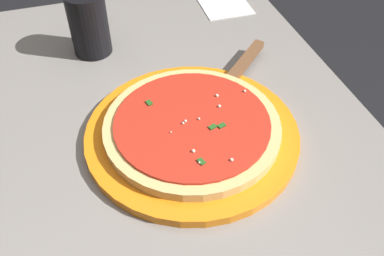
{
  "coord_description": "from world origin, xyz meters",
  "views": [
    {
      "loc": [
        -0.46,
        0.09,
        1.22
      ],
      "look_at": [
        -0.01,
        -0.05,
        0.75
      ],
      "focal_mm": 39.79,
      "sensor_mm": 36.0,
      "label": 1
    }
  ],
  "objects": [
    {
      "name": "cup_tall_drink",
      "position": [
        0.27,
        0.07,
        0.79
      ],
      "size": [
        0.07,
        0.07,
        0.12
      ],
      "primitive_type": "cylinder",
      "color": "black",
      "rests_on": "restaurant_table"
    },
    {
      "name": "pizza",
      "position": [
        -0.01,
        -0.05,
        0.76
      ],
      "size": [
        0.28,
        0.28,
        0.02
      ],
      "color": "#DBB26B",
      "rests_on": "serving_plate"
    },
    {
      "name": "napkin_folded_right",
      "position": [
        0.38,
        -0.25,
        0.73
      ],
      "size": [
        0.13,
        0.11,
        0.0
      ],
      "primitive_type": "cube",
      "rotation": [
        0.0,
        0.0,
        -0.02
      ],
      "color": "white",
      "rests_on": "restaurant_table"
    },
    {
      "name": "pizza_server",
      "position": [
        0.1,
        -0.17,
        0.75
      ],
      "size": [
        0.18,
        0.19,
        0.01
      ],
      "color": "silver",
      "rests_on": "serving_plate"
    },
    {
      "name": "restaurant_table",
      "position": [
        0.0,
        0.0,
        0.58
      ],
      "size": [
        0.98,
        0.7,
        0.73
      ],
      "color": "black",
      "rests_on": "ground_plane"
    },
    {
      "name": "serving_plate",
      "position": [
        -0.01,
        -0.05,
        0.74
      ],
      "size": [
        0.34,
        0.34,
        0.01
      ],
      "primitive_type": "cylinder",
      "color": "orange",
      "rests_on": "restaurant_table"
    }
  ]
}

